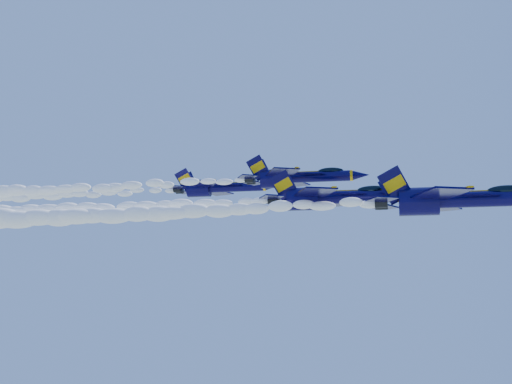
% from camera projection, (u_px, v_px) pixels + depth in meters
% --- Properties ---
extents(jet_lead, '(19.78, 16.22, 7.35)m').
position_uv_depth(jet_lead, '(457.00, 199.00, 75.32)').
color(jet_lead, '#080436').
extents(smoke_trail_jet_lead, '(53.55, 2.68, 2.41)m').
position_uv_depth(smoke_trail_jet_lead, '(140.00, 213.00, 81.82)').
color(smoke_trail_jet_lead, white).
extents(jet_second, '(17.24, 14.14, 6.41)m').
position_uv_depth(jet_second, '(334.00, 197.00, 81.22)').
color(jet_second, '#080436').
extents(smoke_trail_jet_second, '(53.55, 2.33, 2.10)m').
position_uv_depth(smoke_trail_jet_second, '(56.00, 210.00, 87.52)').
color(smoke_trail_jet_second, white).
extents(jet_third, '(15.87, 13.02, 5.90)m').
position_uv_depth(jet_third, '(299.00, 177.00, 91.11)').
color(jet_third, '#080436').
extents(smoke_trail_jet_third, '(53.55, 2.15, 1.93)m').
position_uv_depth(smoke_trail_jet_third, '(55.00, 190.00, 97.30)').
color(smoke_trail_jet_third, white).
extents(jet_fourth, '(16.08, 13.19, 5.98)m').
position_uv_depth(jet_fourth, '(220.00, 187.00, 106.34)').
color(jet_fourth, '#080436').
extents(smoke_trail_jet_fourth, '(53.55, 2.18, 1.96)m').
position_uv_depth(smoke_trail_jet_fourth, '(13.00, 198.00, 112.55)').
color(smoke_trail_jet_fourth, white).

